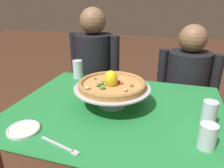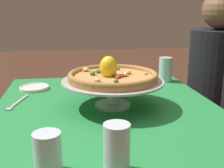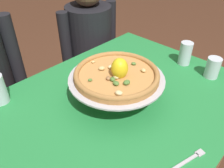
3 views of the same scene
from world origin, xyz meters
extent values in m
cylinder|color=olive|center=(-0.52, 0.41, 0.36)|extent=(0.06, 0.06, 0.72)
cylinder|color=olive|center=(0.52, 0.41, 0.36)|extent=(0.06, 0.06, 0.72)
cube|color=olive|center=(0.00, 0.00, 0.73)|extent=(1.16, 0.93, 0.02)
cube|color=#237F3D|center=(0.00, 0.00, 0.75)|extent=(1.20, 0.97, 0.00)
cylinder|color=#B7B7C1|center=(-0.03, 0.02, 0.76)|extent=(0.16, 0.16, 0.01)
cylinder|color=#B7B7C1|center=(-0.03, 0.02, 0.81)|extent=(0.05, 0.05, 0.10)
cylinder|color=#B7B7C1|center=(-0.03, 0.02, 0.87)|extent=(0.44, 0.44, 0.01)
cylinder|color=#BC8447|center=(-0.03, 0.02, 0.88)|extent=(0.38, 0.38, 0.02)
torus|color=#A6743E|center=(-0.03, 0.02, 0.89)|extent=(0.38, 0.38, 0.02)
ellipsoid|color=#4C7533|center=(-0.10, -0.03, 0.90)|extent=(0.02, 0.03, 0.02)
ellipsoid|color=#4C7533|center=(-0.15, 0.07, 0.89)|extent=(0.02, 0.02, 0.01)
ellipsoid|color=#4C7533|center=(0.08, 0.02, 0.90)|extent=(0.03, 0.03, 0.01)
ellipsoid|color=#C63D28|center=(0.00, 0.05, 0.90)|extent=(0.03, 0.03, 0.01)
ellipsoid|color=#4C7533|center=(-0.02, 0.04, 0.89)|extent=(0.03, 0.03, 0.01)
ellipsoid|color=#4C7533|center=(-0.09, 0.00, 0.90)|extent=(0.03, 0.03, 0.02)
ellipsoid|color=beige|center=(-0.14, -0.08, 0.90)|extent=(0.03, 0.04, 0.02)
ellipsoid|color=#4C7533|center=(-0.06, -0.06, 0.90)|extent=(0.03, 0.03, 0.02)
ellipsoid|color=beige|center=(-0.02, 0.07, 0.90)|extent=(0.04, 0.03, 0.02)
ellipsoid|color=tan|center=(-0.06, 0.00, 0.90)|extent=(0.02, 0.03, 0.01)
ellipsoid|color=tan|center=(-0.04, 0.17, 0.89)|extent=(0.02, 0.02, 0.01)
ellipsoid|color=#996B42|center=(-0.09, 0.02, 0.90)|extent=(0.03, 0.03, 0.01)
ellipsoid|color=#C63D28|center=(0.02, 0.04, 0.90)|extent=(0.02, 0.02, 0.01)
ellipsoid|color=tan|center=(-0.06, 0.10, 0.90)|extent=(0.04, 0.04, 0.02)
ellipsoid|color=beige|center=(-0.05, 0.02, 0.89)|extent=(0.02, 0.02, 0.01)
ellipsoid|color=tan|center=(0.06, -0.05, 0.90)|extent=(0.03, 0.03, 0.01)
ellipsoid|color=yellow|center=(-0.04, 0.01, 0.93)|extent=(0.08, 0.08, 0.10)
cylinder|color=silver|center=(0.45, -0.22, 0.81)|extent=(0.07, 0.07, 0.11)
cylinder|color=silver|center=(0.45, -0.22, 0.78)|extent=(0.07, 0.07, 0.05)
cylinder|color=silver|center=(0.48, -0.05, 0.82)|extent=(0.07, 0.07, 0.13)
cylinder|color=silver|center=(0.48, -0.05, 0.80)|extent=(0.06, 0.06, 0.09)
cube|color=#B7B7C1|center=(-0.16, -0.39, 0.75)|extent=(0.18, 0.06, 0.01)
cube|color=#B7B7C1|center=(-0.06, -0.42, 0.75)|extent=(0.04, 0.03, 0.01)
cube|color=#1E3833|center=(-0.41, 0.71, 0.23)|extent=(0.32, 0.36, 0.45)
cylinder|color=black|center=(-0.21, 0.68, 0.79)|extent=(0.08, 0.08, 0.50)
cube|color=black|center=(0.41, 0.72, 0.22)|extent=(0.32, 0.36, 0.44)
cylinder|color=black|center=(0.41, 0.72, 0.69)|extent=(0.38, 0.38, 0.51)
cylinder|color=black|center=(0.20, 0.74, 0.73)|extent=(0.08, 0.08, 0.43)
cylinder|color=black|center=(0.62, 0.69, 0.73)|extent=(0.08, 0.08, 0.43)
camera|label=1|loc=(0.28, -1.04, 1.34)|focal=33.91mm
camera|label=2|loc=(1.14, -0.16, 1.17)|focal=45.94mm
camera|label=3|loc=(-0.67, -0.55, 1.45)|focal=36.74mm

